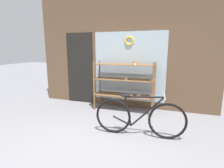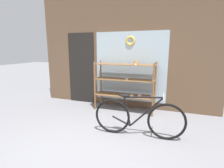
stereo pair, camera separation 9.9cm
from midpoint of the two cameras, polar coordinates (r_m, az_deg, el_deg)
The scene contains 4 objects.
ground_plane at distance 3.17m, azimuth -9.79°, elevation -20.05°, with size 30.00×30.00×0.00m, color gray.
storefront_facade at distance 4.96m, azimuth 2.57°, elevation 14.62°, with size 5.10×0.13×3.95m.
display_case at distance 4.62m, azimuth 3.43°, elevation 0.98°, with size 1.59×0.46×1.34m.
bicycle at distance 3.39m, azimuth 7.96°, elevation -10.73°, with size 1.71×0.46×0.83m.
Camera 1 is at (1.27, -2.38, 1.65)m, focal length 28.00 mm.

